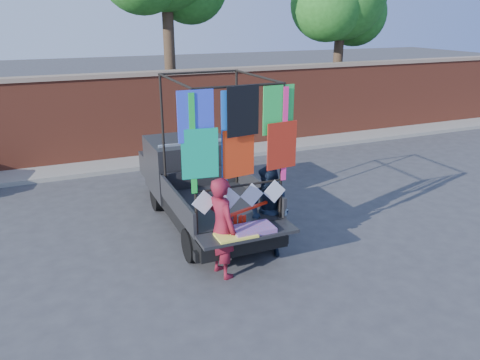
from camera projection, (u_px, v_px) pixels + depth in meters
name	position (u px, v px, depth m)	size (l,w,h in m)	color
ground	(241.00, 256.00, 8.62)	(90.00, 90.00, 0.00)	#38383A
brick_wall	(151.00, 114.00, 14.24)	(30.00, 0.45, 2.61)	brown
curb	(159.00, 160.00, 14.06)	(30.00, 1.20, 0.12)	gray
pickup_truck	(195.00, 180.00, 10.19)	(2.00, 5.03, 3.17)	black
woman	(222.00, 228.00, 7.73)	(0.64, 0.42, 1.75)	maroon
man	(269.00, 212.00, 8.43)	(0.81, 0.63, 1.67)	black
streamer_bundle	(241.00, 221.00, 8.03)	(0.93, 0.37, 0.67)	red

